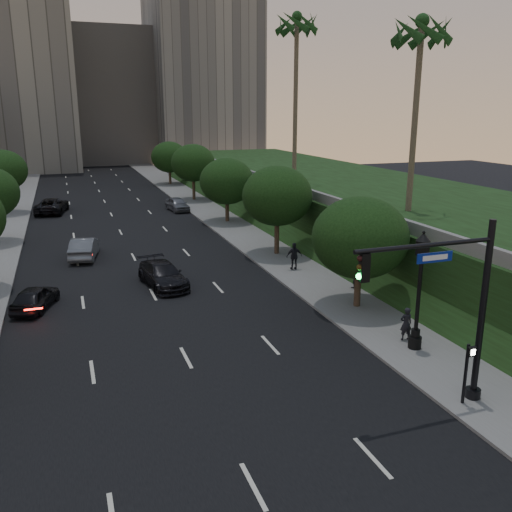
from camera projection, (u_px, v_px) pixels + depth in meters
name	position (u px, v px, depth m)	size (l,w,h in m)	color
ground	(216.00, 416.00, 19.46)	(160.00, 160.00, 0.00)	black
road_surface	(123.00, 237.00, 46.73)	(16.00, 140.00, 0.02)	black
sidewalk_right	(236.00, 228.00, 50.04)	(4.50, 140.00, 0.15)	slate
embankment	(360.00, 204.00, 51.52)	(18.00, 90.00, 4.00)	black
parapet_wall	(277.00, 183.00, 48.15)	(0.35, 90.00, 0.70)	slate
office_block_mid	(110.00, 98.00, 110.74)	(22.00, 18.00, 26.00)	gray
office_block_right	(202.00, 72.00, 109.80)	(20.00, 22.00, 36.00)	gray
tree_right_a	(360.00, 238.00, 29.02)	(5.20, 5.20, 6.24)	#38281C
tree_right_b	(277.00, 196.00, 39.80)	(5.20, 5.20, 6.74)	#38281C
tree_right_c	(227.00, 181.00, 51.75)	(5.20, 5.20, 6.24)	#38281C
tree_right_d	(193.00, 163.00, 64.35)	(5.20, 5.20, 6.74)	#38281C
tree_right_e	(169.00, 157.00, 78.11)	(5.20, 5.20, 6.24)	#38281C
tree_left_d	(2.00, 170.00, 55.84)	(5.00, 5.00, 6.71)	#38281C
palm_mid	(421.00, 32.00, 33.85)	(3.20, 3.20, 13.00)	#4C4233
palm_far	(297.00, 27.00, 47.30)	(3.20, 3.20, 15.50)	#4C4233
traffic_signal_mast	(458.00, 313.00, 19.19)	(5.68, 0.56, 7.00)	black
street_lamp	(419.00, 296.00, 24.07)	(0.64, 0.64, 5.62)	black
pedestrian_signal	(467.00, 369.00, 19.66)	(0.30, 0.33, 2.50)	black
sedan_near_left	(35.00, 298.00, 29.73)	(1.60, 3.97, 1.35)	black
sedan_mid_left	(84.00, 248.00, 39.96)	(1.66, 4.77, 1.57)	slate
sedan_far_left	(52.00, 206.00, 57.35)	(2.70, 5.85, 1.63)	black
sedan_near_right	(163.00, 275.00, 33.61)	(2.07, 5.10, 1.48)	black
sedan_far_right	(177.00, 204.00, 58.66)	(1.74, 4.33, 1.47)	slate
pedestrian_a	(406.00, 324.00, 25.38)	(0.58, 0.38, 1.60)	black
pedestrian_b	(355.00, 276.00, 32.85)	(0.74, 0.58, 1.52)	black
pedestrian_c	(294.00, 256.00, 36.57)	(1.09, 0.45, 1.86)	black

